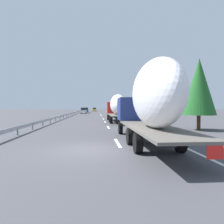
# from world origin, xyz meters

# --- Properties ---
(ground_plane) EXTENTS (260.00, 260.00, 0.00)m
(ground_plane) POSITION_xyz_m (40.00, 0.00, 0.00)
(ground_plane) COLOR #424247
(lane_stripe_0) EXTENTS (3.20, 0.20, 0.01)m
(lane_stripe_0) POSITION_xyz_m (2.00, -1.80, 0.00)
(lane_stripe_0) COLOR white
(lane_stripe_0) RESTS_ON ground_plane
(lane_stripe_1) EXTENTS (3.20, 0.20, 0.01)m
(lane_stripe_1) POSITION_xyz_m (12.18, -1.80, 0.00)
(lane_stripe_1) COLOR white
(lane_stripe_1) RESTS_ON ground_plane
(lane_stripe_2) EXTENTS (3.20, 0.20, 0.01)m
(lane_stripe_2) POSITION_xyz_m (20.34, -1.80, 0.00)
(lane_stripe_2) COLOR white
(lane_stripe_2) RESTS_ON ground_plane
(lane_stripe_3) EXTENTS (3.20, 0.20, 0.01)m
(lane_stripe_3) POSITION_xyz_m (28.09, -1.80, 0.00)
(lane_stripe_3) COLOR white
(lane_stripe_3) RESTS_ON ground_plane
(lane_stripe_4) EXTENTS (3.20, 0.20, 0.01)m
(lane_stripe_4) POSITION_xyz_m (45.93, -1.80, 0.00)
(lane_stripe_4) COLOR white
(lane_stripe_4) RESTS_ON ground_plane
(lane_stripe_5) EXTENTS (3.20, 0.20, 0.01)m
(lane_stripe_5) POSITION_xyz_m (42.39, -1.80, 0.00)
(lane_stripe_5) COLOR white
(lane_stripe_5) RESTS_ON ground_plane
(lane_stripe_6) EXTENTS (3.20, 0.20, 0.01)m
(lane_stripe_6) POSITION_xyz_m (51.55, -1.80, 0.00)
(lane_stripe_6) COLOR white
(lane_stripe_6) RESTS_ON ground_plane
(lane_stripe_7) EXTENTS (3.20, 0.20, 0.01)m
(lane_stripe_7) POSITION_xyz_m (62.20, -1.80, 0.00)
(lane_stripe_7) COLOR white
(lane_stripe_7) RESTS_ON ground_plane
(lane_stripe_8) EXTENTS (3.20, 0.20, 0.01)m
(lane_stripe_8) POSITION_xyz_m (88.60, -1.80, 0.00)
(lane_stripe_8) COLOR white
(lane_stripe_8) RESTS_ON ground_plane
(edge_line_right) EXTENTS (110.00, 0.20, 0.01)m
(edge_line_right) POSITION_xyz_m (45.00, -5.50, 0.00)
(edge_line_right) COLOR white
(edge_line_right) RESTS_ON ground_plane
(truck_lead) EXTENTS (13.50, 2.55, 4.11)m
(truck_lead) POSITION_xyz_m (20.05, -3.60, 2.36)
(truck_lead) COLOR #B21919
(truck_lead) RESTS_ON ground_plane
(truck_trailing) EXTENTS (13.87, 2.55, 4.87)m
(truck_trailing) POSITION_xyz_m (0.91, -3.60, 2.68)
(truck_trailing) COLOR navy
(truck_trailing) RESTS_ON ground_plane
(car_yellow_coupe) EXTENTS (4.72, 1.82, 1.79)m
(car_yellow_coupe) POSITION_xyz_m (91.61, 0.28, 0.92)
(car_yellow_coupe) COLOR gold
(car_yellow_coupe) RESTS_ON ground_plane
(car_white_van) EXTENTS (4.70, 1.80, 1.99)m
(car_white_van) POSITION_xyz_m (58.13, 3.66, 0.99)
(car_white_van) COLOR white
(car_white_van) RESTS_ON ground_plane
(car_blue_sedan) EXTENTS (4.70, 1.87, 1.96)m
(car_blue_sedan) POSITION_xyz_m (72.24, 3.53, 0.98)
(car_blue_sedan) COLOR #28479E
(car_blue_sedan) RESTS_ON ground_plane
(road_sign) EXTENTS (0.10, 0.90, 2.96)m
(road_sign) POSITION_xyz_m (44.48, -6.70, 2.06)
(road_sign) COLOR gray
(road_sign) RESTS_ON ground_plane
(tree_0) EXTENTS (3.10, 3.10, 5.18)m
(tree_0) POSITION_xyz_m (49.03, -10.67, 3.41)
(tree_0) COLOR #472D19
(tree_0) RESTS_ON ground_plane
(tree_1) EXTENTS (3.66, 3.66, 6.22)m
(tree_1) POSITION_xyz_m (89.40, -12.61, 3.90)
(tree_1) COLOR #472D19
(tree_1) RESTS_ON ground_plane
(tree_2) EXTENTS (3.32, 3.32, 7.19)m
(tree_2) POSITION_xyz_m (8.80, -10.69, 4.34)
(tree_2) COLOR #472D19
(tree_2) RESTS_ON ground_plane
(tree_3) EXTENTS (3.68, 3.68, 6.49)m
(tree_3) POSITION_xyz_m (65.46, -10.25, 4.20)
(tree_3) COLOR #472D19
(tree_3) RESTS_ON ground_plane
(tree_4) EXTENTS (2.78, 2.78, 5.76)m
(tree_4) POSITION_xyz_m (29.29, -11.09, 3.76)
(tree_4) COLOR #472D19
(tree_4) RESTS_ON ground_plane
(tree_5) EXTENTS (3.05, 3.05, 5.42)m
(tree_5) POSITION_xyz_m (50.61, -12.85, 3.63)
(tree_5) COLOR #472D19
(tree_5) RESTS_ON ground_plane
(guardrail_median) EXTENTS (94.00, 0.10, 0.76)m
(guardrail_median) POSITION_xyz_m (43.00, 6.00, 0.58)
(guardrail_median) COLOR #9EA0A5
(guardrail_median) RESTS_ON ground_plane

